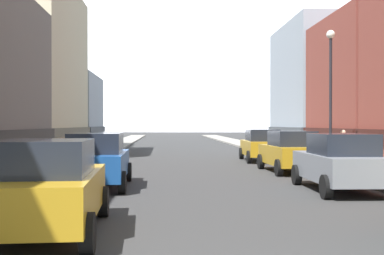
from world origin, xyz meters
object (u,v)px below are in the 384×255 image
object	(u,v)px
car_left_0	(47,187)
pedestrian_0	(343,150)
car_left_1	(97,160)
car_right_1	(340,162)
car_right_2	(291,151)
streetlamp_right	(331,78)
car_right_3	(262,145)

from	to	relation	value
car_left_0	pedestrian_0	size ratio (longest dim) A/B	2.68
car_left_0	car_left_1	xyz separation A→B (m)	(-0.00, 6.96, 0.00)
car_right_1	car_right_2	bearing A→B (deg)	89.98
car_right_1	pedestrian_0	distance (m)	6.94
car_left_0	car_left_1	distance (m)	6.96
car_right_2	car_left_1	bearing A→B (deg)	-147.89
car_left_1	streetlamp_right	size ratio (longest dim) A/B	0.76
car_right_1	car_left_1	bearing A→B (deg)	170.12
pedestrian_0	car_left_0	bearing A→B (deg)	-129.64
car_left_0	car_right_2	bearing A→B (deg)	57.06
car_right_2	pedestrian_0	world-z (taller)	pedestrian_0
car_right_3	car_left_0	bearing A→B (deg)	-112.72
car_right_2	car_right_3	xyz separation A→B (m)	(-0.00, 6.41, 0.00)
car_right_3	streetlamp_right	bearing A→B (deg)	-77.49
car_right_2	car_right_3	distance (m)	6.41
pedestrian_0	streetlamp_right	size ratio (longest dim) A/B	0.29
car_left_0	pedestrian_0	bearing A→B (deg)	50.36
car_right_3	car_right_2	bearing A→B (deg)	-89.97
car_left_0	car_right_2	size ratio (longest dim) A/B	1.01
car_left_1	car_right_1	distance (m)	7.71
car_left_0	car_left_1	bearing A→B (deg)	90.01
car_left_1	streetlamp_right	distance (m)	10.52
car_right_1	pedestrian_0	world-z (taller)	pedestrian_0
car_right_2	streetlamp_right	xyz separation A→B (m)	(1.55, -0.59, 3.09)
car_left_0	car_right_1	size ratio (longest dim) A/B	1.01
car_right_1	pedestrian_0	xyz separation A→B (m)	(2.45, 6.49, 0.02)
car_right_1	pedestrian_0	size ratio (longest dim) A/B	2.65
pedestrian_0	streetlamp_right	bearing A→B (deg)	-132.32
car_right_2	car_left_0	bearing A→B (deg)	-122.94
streetlamp_right	car_right_2	bearing A→B (deg)	159.18
car_right_1	car_right_2	xyz separation A→B (m)	(0.00, 6.09, 0.00)
car_left_0	car_right_2	xyz separation A→B (m)	(7.60, 11.73, 0.00)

